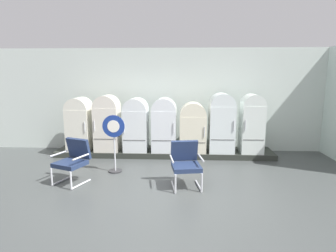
# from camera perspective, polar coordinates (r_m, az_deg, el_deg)

# --- Properties ---
(ground) EXTENTS (12.00, 10.00, 0.05)m
(ground) POSITION_cam_1_polar(r_m,az_deg,el_deg) (5.33, -2.90, -15.18)
(ground) COLOR #404443
(back_wall) EXTENTS (11.76, 0.12, 3.02)m
(back_wall) POSITION_cam_1_polar(r_m,az_deg,el_deg) (8.49, -0.52, 5.36)
(back_wall) COLOR silver
(back_wall) RESTS_ON ground
(display_plinth) EXTENTS (6.09, 0.95, 0.15)m
(display_plinth) POSITION_cam_1_polar(r_m,az_deg,el_deg) (8.13, -0.77, -5.28)
(display_plinth) COLOR #2B2F29
(display_plinth) RESTS_ON ground
(refrigerator_0) EXTENTS (0.63, 0.69, 1.48)m
(refrigerator_0) POSITION_cam_1_polar(r_m,az_deg,el_deg) (8.33, -17.38, 0.70)
(refrigerator_0) COLOR silver
(refrigerator_0) RESTS_ON display_plinth
(refrigerator_1) EXTENTS (0.66, 0.65, 1.55)m
(refrigerator_1) POSITION_cam_1_polar(r_m,az_deg,el_deg) (8.07, -12.16, 0.91)
(refrigerator_1) COLOR silver
(refrigerator_1) RESTS_ON display_plinth
(refrigerator_2) EXTENTS (0.66, 0.68, 1.48)m
(refrigerator_2) POSITION_cam_1_polar(r_m,az_deg,el_deg) (7.92, -6.48, 0.58)
(refrigerator_2) COLOR white
(refrigerator_2) RESTS_ON display_plinth
(refrigerator_3) EXTENTS (0.67, 0.68, 1.48)m
(refrigerator_3) POSITION_cam_1_polar(r_m,az_deg,el_deg) (7.83, -0.79, 0.56)
(refrigerator_3) COLOR white
(refrigerator_3) RESTS_ON display_plinth
(refrigerator_4) EXTENTS (0.72, 0.65, 1.36)m
(refrigerator_4) POSITION_cam_1_polar(r_m,az_deg,el_deg) (7.82, 5.02, -0.05)
(refrigerator_4) COLOR beige
(refrigerator_4) RESTS_ON display_plinth
(refrigerator_5) EXTENTS (0.68, 0.71, 1.62)m
(refrigerator_5) POSITION_cam_1_polar(r_m,az_deg,el_deg) (7.89, 10.72, 1.00)
(refrigerator_5) COLOR white
(refrigerator_5) RESTS_ON display_plinth
(refrigerator_6) EXTENTS (0.60, 0.63, 1.60)m
(refrigerator_6) POSITION_cam_1_polar(r_m,az_deg,el_deg) (8.00, 16.54, 0.83)
(refrigerator_6) COLOR silver
(refrigerator_6) RESTS_ON display_plinth
(armchair_left) EXTENTS (0.77, 0.81, 0.92)m
(armchair_left) POSITION_cam_1_polar(r_m,az_deg,el_deg) (6.34, -18.59, -6.30)
(armchair_left) COLOR silver
(armchair_left) RESTS_ON ground
(armchair_right) EXTENTS (0.70, 0.73, 0.92)m
(armchair_right) POSITION_cam_1_polar(r_m,az_deg,el_deg) (5.83, 3.57, -7.23)
(armchair_right) COLOR silver
(armchair_right) RESTS_ON ground
(sign_stand) EXTENTS (0.52, 0.32, 1.36)m
(sign_stand) POSITION_cam_1_polar(r_m,az_deg,el_deg) (6.69, -10.78, -3.42)
(sign_stand) COLOR #2D2D30
(sign_stand) RESTS_ON ground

